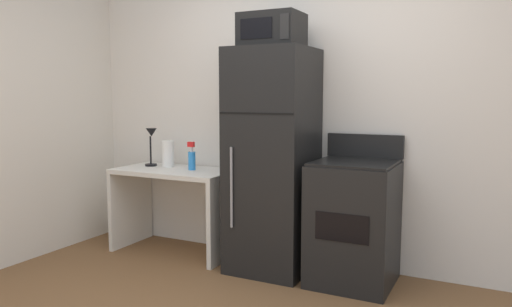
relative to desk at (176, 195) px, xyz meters
name	(u,v)px	position (x,y,z in m)	size (l,w,h in m)	color
wall_back_white	(313,108)	(1.16, 0.35, 0.78)	(5.00, 0.10, 2.60)	silver
desk	(176,195)	(0.00, 0.00, 0.00)	(1.08, 0.57, 0.75)	silver
desk_lamp	(151,140)	(-0.30, 0.06, 0.47)	(0.14, 0.12, 0.35)	black
spray_bottle	(192,159)	(0.16, 0.03, 0.33)	(0.06, 0.06, 0.25)	#2D8CEA
paper_towel_roll	(168,154)	(-0.14, 0.09, 0.35)	(0.11, 0.11, 0.24)	white
refrigerator	(272,161)	(0.96, -0.02, 0.36)	(0.62, 0.63, 1.76)	black
microwave	(272,31)	(0.96, -0.04, 1.38)	(0.46, 0.35, 0.26)	black
oven_range	(354,222)	(1.63, -0.01, -0.05)	(0.59, 0.61, 1.10)	black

